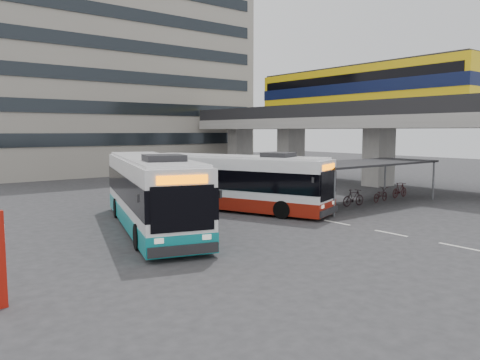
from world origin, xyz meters
TOP-DOWN VIEW (x-y plane):
  - ground at (0.00, 0.00)m, footprint 120.00×120.00m
  - viaduct at (17.00, 11.16)m, footprint 8.00×32.00m
  - bike_shelter at (8.45, 3.00)m, footprint 10.00×4.00m
  - office_block at (6.00, 36.00)m, footprint 30.00×15.00m
  - road_markings at (2.50, -3.00)m, footprint 0.15×7.60m
  - bus_main at (0.90, 6.06)m, footprint 6.24×11.18m
  - bus_teal at (-5.09, 4.38)m, footprint 5.92×12.00m
  - pedestrian at (-2.87, 3.00)m, footprint 0.62×0.69m

SIDE VIEW (x-z plane):
  - ground at x=0.00m, z-range 0.00..0.00m
  - road_markings at x=2.50m, z-range 0.00..0.01m
  - pedestrian at x=-2.87m, z-range 0.00..1.59m
  - bus_main at x=0.90m, z-range -0.12..3.16m
  - bus_teal at x=-5.09m, z-range -0.12..3.36m
  - bike_shelter at x=8.45m, z-range 0.37..2.91m
  - viaduct at x=17.00m, z-range 1.39..11.07m
  - office_block at x=6.00m, z-range 0.00..25.00m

